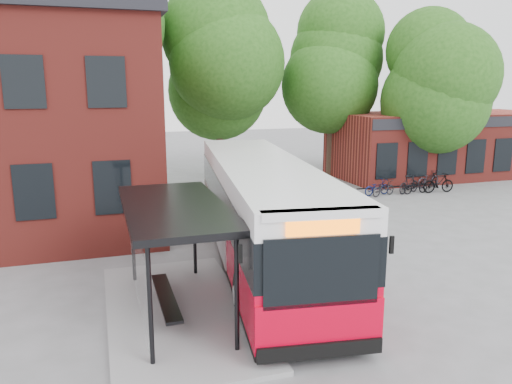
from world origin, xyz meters
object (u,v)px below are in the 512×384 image
object	(u,v)px
bicycle_2	(383,188)
bicycle_4	(416,186)
bicycle_0	(377,187)
bicycle_7	(439,183)
city_bus	(261,212)
bus_shelter	(177,260)
bicycle_5	(409,184)
bicycle_6	(428,179)

from	to	relation	value
bicycle_2	bicycle_4	world-z (taller)	bicycle_2
bicycle_0	bicycle_7	world-z (taller)	bicycle_7
city_bus	bicycle_7	bearing A→B (deg)	37.91
bus_shelter	bicycle_7	world-z (taller)	bus_shelter
bicycle_4	bicycle_5	size ratio (longest dim) A/B	0.93
bicycle_0	city_bus	bearing A→B (deg)	119.97
bicycle_4	bicycle_5	world-z (taller)	bicycle_5
bicycle_0	bicycle_4	xyz separation A→B (m)	(2.20, -0.26, -0.01)
bicycle_4	bicycle_7	xyz separation A→B (m)	(1.30, -0.19, 0.13)
bicycle_2	bicycle_7	bearing A→B (deg)	-111.40
bicycle_5	bicycle_7	bearing A→B (deg)	-124.35
city_bus	bicycle_5	distance (m)	13.34
city_bus	bicycle_0	bearing A→B (deg)	48.39
bicycle_0	bicycle_2	world-z (taller)	bicycle_0
bicycle_2	bicycle_7	size ratio (longest dim) A/B	0.89
city_bus	bicycle_5	size ratio (longest dim) A/B	7.84
bicycle_4	city_bus	bearing A→B (deg)	117.11
bicycle_4	bicycle_7	size ratio (longest dim) A/B	0.86
bicycle_4	bicycle_7	world-z (taller)	bicycle_7
bicycle_6	bicycle_0	bearing A→B (deg)	84.95
bicycle_4	bicycle_6	world-z (taller)	bicycle_6
bicycle_2	bicycle_5	world-z (taller)	bicycle_5
bicycle_0	bicycle_7	bearing A→B (deg)	-108.10
bicycle_6	bicycle_7	distance (m)	1.47
bicycle_0	bicycle_7	xyz separation A→B (m)	(3.50, -0.46, 0.12)
bicycle_0	bicycle_4	distance (m)	2.22
bicycle_6	bicycle_7	xyz separation A→B (m)	(-0.38, -1.41, 0.05)
bicycle_5	city_bus	bearing A→B (deg)	103.47
bicycle_7	bicycle_5	bearing A→B (deg)	81.53
bicycle_0	bicycle_2	bearing A→B (deg)	-148.40
bicycle_0	bicycle_2	xyz separation A→B (m)	(0.23, -0.26, -0.00)
city_bus	bicycle_2	xyz separation A→B (m)	(9.22, 7.46, -1.25)
city_bus	bicycle_6	distance (m)	15.57
bus_shelter	bicycle_7	size ratio (longest dim) A/B	3.87
bicycle_4	bicycle_6	size ratio (longest dim) A/B	0.83
bus_shelter	bicycle_6	world-z (taller)	bus_shelter
bicycle_2	bus_shelter	bearing A→B (deg)	112.24
bicycle_2	bicycle_5	size ratio (longest dim) A/B	0.96
bus_shelter	bicycle_0	xyz separation A→B (m)	(12.22, 10.76, -1.03)
bicycle_5	bicycle_7	world-z (taller)	bicycle_7
bicycle_7	bicycle_2	bearing A→B (deg)	90.84
bus_shelter	city_bus	bearing A→B (deg)	43.27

